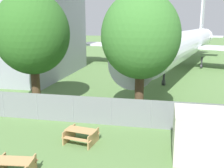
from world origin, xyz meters
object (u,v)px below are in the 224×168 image
Objects in this scene: tree_left_of_cabin at (141,36)px; portable_cabin at (222,137)px; tree_near_hangar at (32,34)px; airplane at (186,44)px; picnic_bench_open_grass at (81,134)px; picnic_bench_near_cabin at (14,166)px.

portable_cabin is at bearing -49.10° from tree_left_of_cabin.
tree_left_of_cabin reaches higher than portable_cabin.
tree_near_hangar is at bearing 154.96° from portable_cabin.
airplane is 9.08× the size of portable_cabin.
airplane is 26.60m from picnic_bench_open_grass.
picnic_bench_near_cabin is at bearing -115.89° from picnic_bench_open_grass.
picnic_bench_open_grass is at bearing -45.51° from tree_near_hangar.
portable_cabin is 9.52m from picnic_bench_near_cabin.
portable_cabin reaches higher than picnic_bench_near_cabin.
portable_cabin is 2.55× the size of picnic_bench_near_cabin.
tree_near_hangar reaches higher than tree_left_of_cabin.
airplane is 21.31m from tree_left_of_cabin.
tree_left_of_cabin is at bearing 62.06° from picnic_bench_near_cabin.
airplane is at bearing 73.15° from picnic_bench_near_cabin.
picnic_bench_near_cabin is 0.20× the size of tree_near_hangar.
picnic_bench_near_cabin is 11.23m from tree_near_hangar.
airplane is 30.61m from picnic_bench_near_cabin.
tree_near_hangar reaches higher than portable_cabin.
airplane is at bearing 74.54° from picnic_bench_open_grass.
tree_near_hangar is 8.22m from tree_left_of_cabin.
tree_left_of_cabin is at bearing -6.03° from tree_near_hangar.
tree_near_hangar is 1.03× the size of tree_left_of_cabin.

